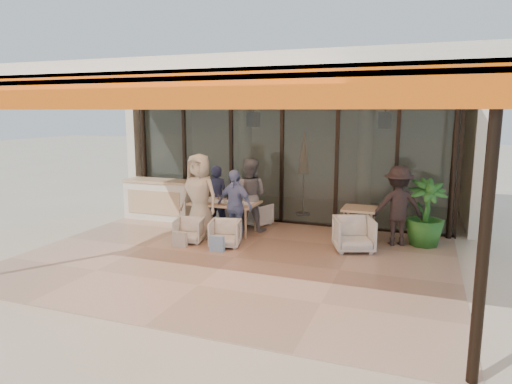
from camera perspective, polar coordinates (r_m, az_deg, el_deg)
ground at (r=8.80m, az=-2.68°, el=-8.33°), size 70.00×70.00×0.00m
terrace_floor at (r=8.79m, az=-2.68°, el=-8.30°), size 8.00×6.00×0.01m
terrace_structure at (r=8.12m, az=-3.62°, el=13.41°), size 8.00×6.00×3.40m
glass_storefront at (r=11.23m, az=3.26°, el=4.06°), size 8.08×0.10×3.20m
interior_block at (r=13.41m, az=6.27°, el=7.69°), size 9.05×3.62×3.52m
host_counter at (r=12.03m, az=-11.93°, el=-0.89°), size 1.85×0.65×1.04m
dining_table at (r=10.39m, az=-3.89°, el=-1.55°), size 1.50×0.90×0.93m
chair_far_left at (r=11.46m, az=-3.82°, el=-2.06°), size 0.91×0.88×0.74m
chair_far_right at (r=11.16m, az=0.12°, el=-2.68°), size 0.76×0.73×0.62m
chair_near_left at (r=9.82m, az=-8.37°, el=-4.65°), size 0.69×0.66×0.59m
chair_near_right at (r=9.46m, az=-3.88°, el=-5.04°), size 0.73×0.70×0.63m
diner_navy at (r=10.94m, az=-4.92°, el=-0.60°), size 0.59×0.43×1.51m
diner_grey at (r=10.60m, az=-0.81°, el=-0.39°), size 0.87×0.70×1.70m
diner_cream at (r=10.12m, az=-7.11°, el=-0.49°), size 0.98×0.70×1.87m
diner_periwinkle at (r=9.79m, az=-2.72°, el=-1.70°), size 0.98×0.63×1.56m
tote_bag_cream at (r=9.52m, az=-9.51°, el=-5.94°), size 0.30×0.10×0.34m
tote_bag_blue at (r=9.15m, az=-4.91°, el=-6.51°), size 0.30×0.10×0.34m
side_table at (r=10.00m, az=12.81°, el=-2.52°), size 0.70×0.70×0.74m
side_chair at (r=9.34m, az=12.12°, el=-5.00°), size 0.94×0.91×0.77m
standing_woman at (r=9.87m, az=17.28°, el=-1.71°), size 1.23×0.94×1.68m
potted_palm at (r=10.02m, az=20.43°, el=-2.50°), size 1.01×1.01×1.41m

